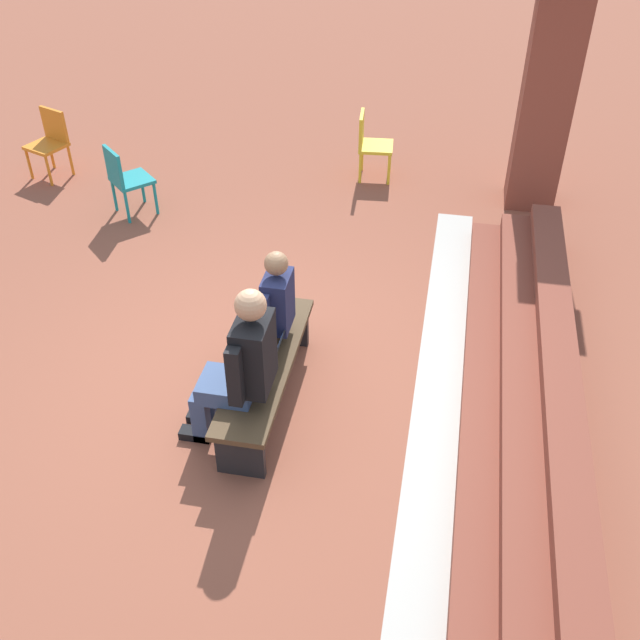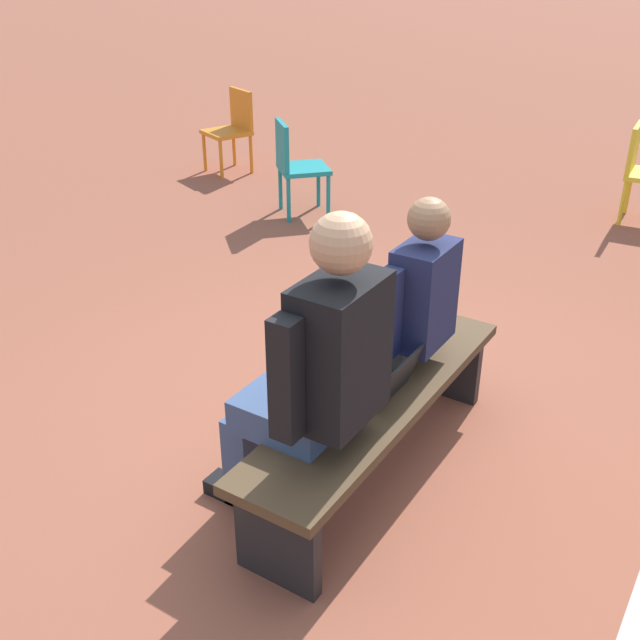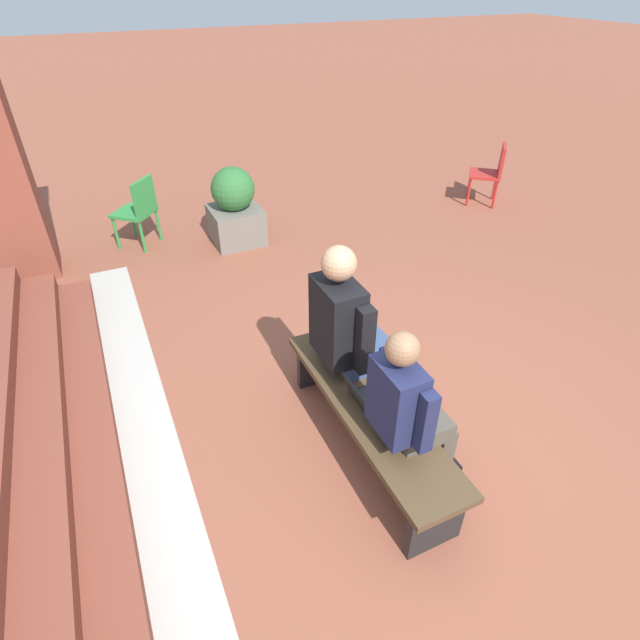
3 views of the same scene
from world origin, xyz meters
name	(u,v)px [view 1 (image 1 of 3)]	position (x,y,z in m)	size (l,w,h in m)	color
ground_plane	(260,382)	(0.00, 0.00, 0.00)	(60.00, 60.00, 0.00)	brown
concrete_strip	(435,424)	(0.22, 1.53, 0.00)	(6.99, 0.40, 0.01)	#B7B2A8
brick_steps	(532,421)	(0.22, 2.28, 0.18)	(6.19, 0.90, 0.45)	brown
brick_pillar_left_of_steps	(547,95)	(-3.80, 2.38, 1.32)	(0.64, 0.64, 2.63)	brown
bench	(266,370)	(0.22, 0.12, 0.35)	(1.80, 0.44, 0.45)	#4C3823
person_student	(266,312)	(-0.12, 0.06, 0.69)	(0.50, 0.63, 1.28)	#4C473D
person_adult	(240,365)	(0.64, 0.05, 0.76)	(0.60, 0.76, 1.44)	#384C75
laptop	(266,356)	(0.22, 0.14, 0.50)	(0.32, 0.29, 0.21)	black
plastic_chair_by_pillar	(50,139)	(-3.38, -3.58, 0.48)	(0.54, 0.54, 0.84)	orange
plastic_chair_foreground	(125,177)	(-2.58, -2.25, 0.48)	(0.59, 0.59, 0.84)	teal
plastic_chair_near_bench_left	(370,142)	(-4.07, 0.38, 0.48)	(0.45, 0.45, 0.84)	gold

